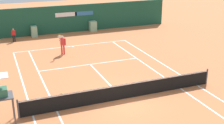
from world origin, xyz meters
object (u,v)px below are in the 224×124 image
object	(u,v)px
tennis_ball_mid_court	(126,57)
tennis_ball_near_service_line	(61,93)
player_on_baseline	(62,43)
umpire_chair	(2,93)
ball_kid_centre_post	(14,34)
tennis_ball_by_sideline	(72,57)

from	to	relation	value
tennis_ball_mid_court	tennis_ball_near_service_line	world-z (taller)	same
player_on_baseline	tennis_ball_mid_court	world-z (taller)	player_on_baseline
umpire_chair	player_on_baseline	xyz separation A→B (m)	(5.31, 9.93, -0.71)
ball_kid_centre_post	tennis_ball_mid_court	distance (m)	11.75
player_on_baseline	tennis_ball_by_sideline	size ratio (longest dim) A/B	27.64
player_on_baseline	tennis_ball_near_service_line	distance (m)	7.83
player_on_baseline	umpire_chair	bearing A→B (deg)	72.28
tennis_ball_by_sideline	umpire_chair	bearing A→B (deg)	-122.89
ball_kid_centre_post	tennis_ball_mid_court	size ratio (longest dim) A/B	19.08
umpire_chair	tennis_ball_mid_court	xyz separation A→B (m)	(9.94, 7.13, -1.65)
player_on_baseline	tennis_ball_mid_court	xyz separation A→B (m)	(4.63, -2.80, -0.95)
tennis_ball_mid_court	tennis_ball_by_sideline	bearing A→B (deg)	156.33
tennis_ball_near_service_line	tennis_ball_by_sideline	world-z (taller)	same
ball_kid_centre_post	tennis_ball_mid_court	bearing A→B (deg)	126.97
umpire_chair	ball_kid_centre_post	world-z (taller)	umpire_chair
umpire_chair	tennis_ball_near_service_line	bearing A→B (deg)	124.86
tennis_ball_near_service_line	ball_kid_centre_post	bearing A→B (deg)	97.07
ball_kid_centre_post	tennis_ball_near_service_line	size ratio (longest dim) A/B	19.08
tennis_ball_mid_court	tennis_ball_near_service_line	bearing A→B (deg)	-143.94
ball_kid_centre_post	tennis_ball_near_service_line	distance (m)	13.30
umpire_chair	tennis_ball_mid_court	bearing A→B (deg)	125.65
player_on_baseline	ball_kid_centre_post	bearing A→B (deg)	-47.65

